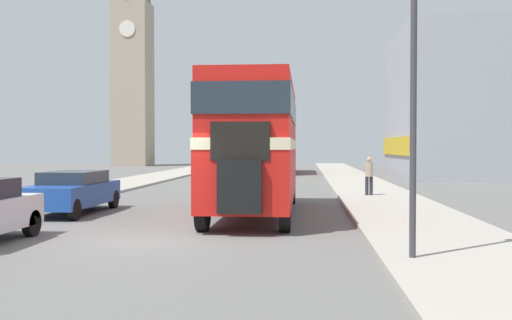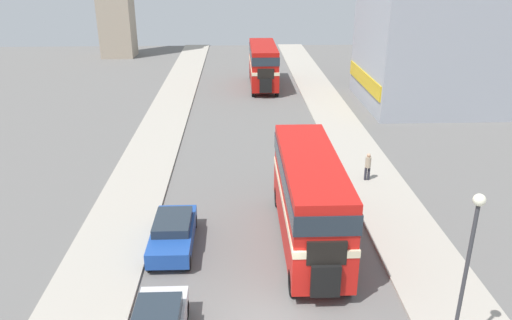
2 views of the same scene
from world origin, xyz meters
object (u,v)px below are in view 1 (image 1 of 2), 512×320
Objects in this scene: bus_distant at (280,144)px; church_tower at (133,35)px; car_parked_mid at (72,191)px; street_lamp at (414,49)px; pedestrian_walking at (369,174)px; double_decker_bus at (256,138)px.

bus_distant is 0.32× the size of church_tower.
car_parked_mid is 12.40m from street_lamp.
church_tower reaches higher than street_lamp.
pedestrian_walking is 0.05× the size of church_tower.
car_parked_mid is at bearing -178.54° from double_decker_bus.
church_tower is at bearing 119.34° from pedestrian_walking.
bus_distant is (-0.50, 29.42, -0.02)m from double_decker_bus.
church_tower reaches higher than double_decker_bus.
bus_distant is at bearing -43.94° from church_tower.
street_lamp is at bearing -37.28° from car_parked_mid.
double_decker_bus is 0.31× the size of church_tower.
street_lamp is (-0.75, -13.83, 2.92)m from pedestrian_walking.
church_tower reaches higher than bus_distant.
bus_distant is 30.13m from car_parked_mid.
pedestrian_walking is 0.28× the size of street_lamp.
street_lamp is (3.53, -7.41, 1.50)m from double_decker_bus.
bus_distant is at bearing 101.75° from pedestrian_walking.
church_tower is at bearing 104.73° from car_parked_mid.
double_decker_bus reaches higher than car_parked_mid.
car_parked_mid is at bearing -147.39° from pedestrian_walking.
car_parked_mid is (-5.99, -0.15, -1.74)m from double_decker_bus.
church_tower reaches higher than pedestrian_walking.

